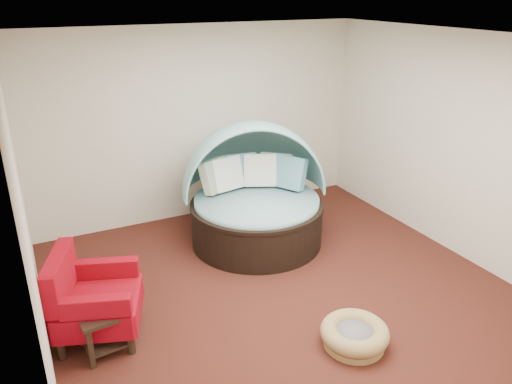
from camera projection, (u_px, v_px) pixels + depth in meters
name	position (u px, v px, depth m)	size (l,w,h in m)	color
floor	(282.00, 291.00, 5.76)	(5.00, 5.00, 0.00)	#491C14
wall_back	(200.00, 124.00, 7.30)	(5.00, 5.00, 0.00)	beige
wall_front	(479.00, 302.00, 3.15)	(5.00, 5.00, 0.00)	beige
wall_left	(26.00, 224.00, 4.19)	(5.00, 5.00, 0.00)	beige
wall_right	(458.00, 146.00, 6.26)	(5.00, 5.00, 0.00)	beige
ceiling	(288.00, 38.00, 4.69)	(5.00, 5.00, 0.00)	white
canopy_daybed	(255.00, 188.00, 6.69)	(2.24, 2.20, 1.64)	black
pet_basket	(354.00, 335.00, 4.84)	(0.73, 0.73, 0.23)	olive
red_armchair	(91.00, 299.00, 4.87)	(1.02, 1.02, 0.94)	black
side_table	(104.00, 324.00, 4.73)	(0.52, 0.52, 0.45)	black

